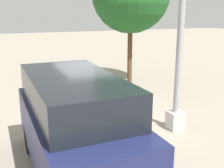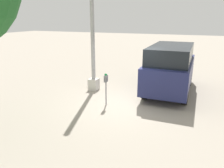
# 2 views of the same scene
# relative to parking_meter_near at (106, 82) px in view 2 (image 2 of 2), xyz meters

# --- Properties ---
(ground_plane) EXTENTS (80.00, 80.00, 0.00)m
(ground_plane) POSITION_rel_parking_meter_near_xyz_m (0.43, -0.63, -0.96)
(ground_plane) COLOR gray
(parking_meter_near) EXTENTS (0.21, 0.13, 1.30)m
(parking_meter_near) POSITION_rel_parking_meter_near_xyz_m (0.00, 0.00, 0.00)
(parking_meter_near) COLOR gray
(parking_meter_near) RESTS_ON ground
(parking_meter_far) EXTENTS (0.21, 0.13, 1.49)m
(parking_meter_far) POSITION_rel_parking_meter_near_xyz_m (5.75, -0.02, 0.14)
(parking_meter_far) COLOR gray
(parking_meter_far) RESTS_ON ground
(lamp_post) EXTENTS (0.44, 0.44, 6.21)m
(lamp_post) POSITION_rel_parking_meter_near_xyz_m (1.55, 1.34, 1.31)
(lamp_post) COLOR beige
(lamp_post) RESTS_ON ground
(parked_van) EXTENTS (4.46, 1.90, 2.19)m
(parked_van) POSITION_rel_parking_meter_near_xyz_m (2.65, -2.07, 0.21)
(parked_van) COLOR navy
(parked_van) RESTS_ON ground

